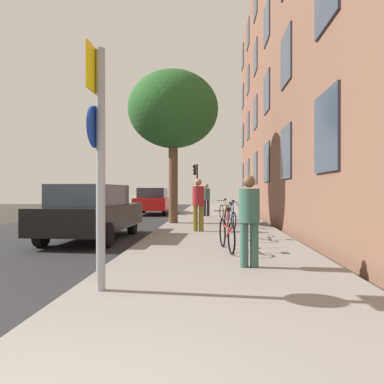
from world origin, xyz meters
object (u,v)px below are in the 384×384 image
Objects in this scene: sign_post at (99,148)px; car_0 at (92,212)px; bicycle_3 at (233,214)px; bicycle_1 at (246,225)px; bicycle_4 at (224,212)px; pedestrian_2 at (206,198)px; pedestrian_1 at (198,201)px; car_1 at (153,201)px; pedestrian_0 at (249,215)px; tree_near at (173,110)px; bicycle_0 at (227,234)px; bicycle_2 at (230,218)px; traffic_light at (196,178)px.

sign_post reaches higher than car_0.
bicycle_3 is at bearing 76.13° from sign_post.
bicycle_3 reaches higher than bicycle_1.
bicycle_4 is 1.00× the size of pedestrian_2.
pedestrian_1 is 10.21m from car_1.
bicycle_1 is at bearing -68.06° from car_1.
pedestrian_0 is (-0.31, -3.77, 0.55)m from bicycle_1.
car_1 is (-4.17, 5.20, 0.34)m from bicycle_4.
tree_near reaches higher than bicycle_4.
tree_near reaches higher than pedestrian_0.
tree_near reaches higher than bicycle_3.
bicycle_1 is 1.00× the size of bicycle_3.
bicycle_0 is (1.84, 3.23, -1.53)m from sign_post.
pedestrian_0 is at bearing -89.55° from bicycle_4.
pedestrian_2 is 0.38× the size of car_0.
pedestrian_0 reaches higher than bicycle_2.
pedestrian_1 reaches higher than bicycle_1.
car_0 is (-1.92, -4.37, -3.96)m from tree_near.
bicycle_0 is 3.82m from pedestrian_1.
traffic_light reaches higher than bicycle_2.
car_0 is at bearing -89.64° from car_1.
car_0 is at bearing -124.68° from bicycle_4.
bicycle_0 is 1.05× the size of pedestrian_0.
sign_post is 8.61m from bicycle_2.
car_1 is at bearing 107.96° from pedestrian_1.
traffic_light is 11.19m from bicycle_4.
pedestrian_0 is at bearing 35.51° from sign_post.
sign_post is 1.86× the size of pedestrian_1.
bicycle_4 reaches higher than bicycle_2.
pedestrian_0 is (1.89, -20.75, -1.42)m from traffic_light.
bicycle_2 is (2.27, -1.70, -4.34)m from tree_near.
bicycle_1 is at bearing -88.63° from bicycle_3.
bicycle_0 is 8.20m from bicycle_4.
sign_post is 4.02m from bicycle_0.
bicycle_3 is at bearing -75.03° from pedestrian_2.
pedestrian_1 is (1.07, 6.92, -0.92)m from sign_post.
pedestrian_1 is at bearing -91.29° from pedestrian_2.
pedestrian_1 reaches higher than bicycle_4.
sign_post is 11.72m from bicycle_4.
tree_near reaches higher than bicycle_0.
tree_near reaches higher than traffic_light.
pedestrian_0 is (2.16, 1.54, -1.00)m from sign_post.
sign_post is 13.99m from pedestrian_2.
sign_post is 2.84m from pedestrian_0.
sign_post is at bearing -104.87° from bicycle_2.
bicycle_0 is (1.57, -19.07, -1.96)m from traffic_light.
bicycle_2 is at bearing -80.57° from pedestrian_2.
bicycle_4 is (2.09, 11.43, -1.53)m from sign_post.
pedestrian_2 is (-1.15, 4.30, 0.60)m from bicycle_3.
tree_near is 5.07m from bicycle_4.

